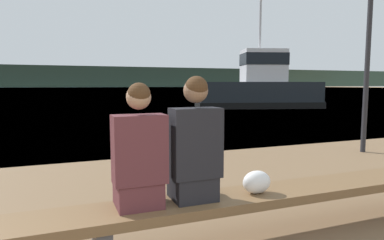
% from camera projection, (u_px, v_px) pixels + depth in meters
% --- Properties ---
extents(water_surface, '(240.00, 240.00, 0.00)m').
position_uv_depth(water_surface, '(58.00, 88.00, 117.33)').
color(water_surface, teal).
rests_on(water_surface, ground).
extents(far_shoreline, '(600.00, 12.00, 9.87)m').
position_uv_depth(far_shoreline, '(58.00, 77.00, 160.78)').
color(far_shoreline, '#2D3D2D').
rests_on(far_shoreline, ground).
extents(bench_main, '(7.92, 0.49, 0.44)m').
position_uv_depth(bench_main, '(101.00, 222.00, 2.64)').
color(bench_main, brown).
rests_on(bench_main, ground).
extents(person_left, '(0.41, 0.36, 1.00)m').
position_uv_depth(person_left, '(139.00, 155.00, 2.69)').
color(person_left, '#56282D').
rests_on(person_left, bench_main).
extents(person_right, '(0.41, 0.36, 1.05)m').
position_uv_depth(person_right, '(195.00, 147.00, 2.86)').
color(person_right, black).
rests_on(person_right, bench_main).
extents(shopping_bag, '(0.27, 0.17, 0.21)m').
position_uv_depth(shopping_bag, '(257.00, 182.00, 3.09)').
color(shopping_bag, white).
rests_on(shopping_bag, bench_main).
extents(tugboat_red, '(7.87, 4.87, 6.77)m').
position_uv_depth(tugboat_red, '(258.00, 89.00, 20.75)').
color(tugboat_red, black).
rests_on(tugboat_red, water_surface).
extents(deck_lamp_post, '(0.24, 0.24, 3.38)m').
position_uv_depth(deck_lamp_post, '(368.00, 51.00, 6.99)').
color(deck_lamp_post, '#232328').
rests_on(deck_lamp_post, ground).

